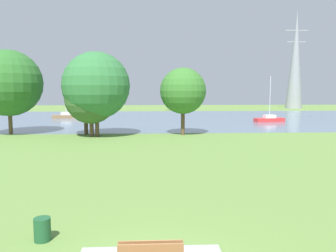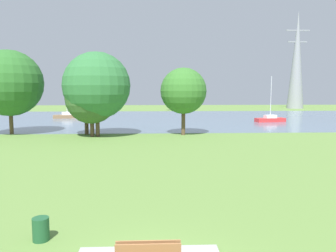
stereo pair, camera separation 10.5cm
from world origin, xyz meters
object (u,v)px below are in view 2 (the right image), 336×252
Objects in this scene: tree_west_near at (86,101)px; tree_mid_shore at (91,98)px; tree_west_far at (9,83)px; tree_east_near at (97,86)px; electricity_pylon at (297,60)px; tree_east_far at (183,91)px; sailboat_brown at (67,116)px; litter_bin at (41,229)px; sailboat_red at (270,119)px.

tree_west_near is 2.07m from tree_mid_shore.
tree_west_far reaches higher than tree_east_near.
electricity_pylon reaches higher than tree_mid_shore.
electricity_pylon is at bearing 49.64° from tree_east_near.
tree_east_far is at bearing -4.51° from tree_west_near.
tree_east_near is at bearing -68.52° from sailboat_brown.
tree_east_near reaches higher than tree_west_near.
tree_east_near reaches higher than litter_bin.
tree_west_near is at bearing 175.49° from tree_east_far.
tree_west_far is 19.91m from tree_east_far.
tree_east_near is 1.21× the size of tree_east_far.
sailboat_red is at bearing 20.38° from tree_west_far.
litter_bin is at bearing -83.59° from tree_mid_shore.
tree_east_near is (10.32, -2.47, -0.30)m from tree_west_far.
sailboat_brown is 26.12m from tree_east_near.
electricity_pylon is (45.48, 52.81, 8.84)m from tree_mid_shore.
sailboat_red is 0.28× the size of electricity_pylon.
sailboat_red is at bearing 61.18° from litter_bin.
tree_west_near is 0.87× the size of tree_mid_shore.
tree_east_far reaches higher than litter_bin.
tree_west_near is (-3.81, 27.19, 3.48)m from litter_bin.
tree_west_far is at bearing -92.51° from sailboat_brown.
electricity_pylon is at bearing 28.09° from sailboat_brown.
tree_mid_shore is 0.77× the size of tree_east_near.
sailboat_brown is at bearing 129.50° from tree_east_far.
tree_east_far is 63.31m from electricity_pylon.
electricity_pylon reaches higher than tree_east_near.
tree_mid_shore reaches higher than tree_west_near.
tree_west_far reaches higher than tree_mid_shore.
sailboat_red is 21.56m from tree_east_far.
sailboat_brown is 0.23× the size of electricity_pylon.
tree_mid_shore is at bearing -174.72° from tree_east_far.
tree_west_near is 11.16m from tree_east_far.
sailboat_red is 0.78× the size of tree_east_near.
sailboat_brown is (-34.13, 8.34, -0.01)m from sailboat_red.
sailboat_brown is at bearing 103.29° from litter_bin.
tree_east_far is (9.51, 0.92, -0.58)m from tree_east_near.
litter_bin is 89.96m from electricity_pylon.
tree_east_near is at bearing -130.36° from electricity_pylon.
tree_east_near is at bearing -147.95° from sailboat_red.
electricity_pylon is at bearing 61.41° from litter_bin.
tree_mid_shore reaches higher than litter_bin.
sailboat_red is 1.19× the size of sailboat_brown.
tree_west_near is at bearing 117.86° from tree_mid_shore.
tree_east_far reaches higher than tree_mid_shore.
tree_west_near is at bearing -132.31° from electricity_pylon.
sailboat_brown is (-11.63, 49.24, 0.05)m from litter_bin.
electricity_pylon is at bearing 42.36° from tree_west_far.
sailboat_red is at bearing -13.74° from sailboat_brown.
tree_west_far is 1.57× the size of tree_west_near.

